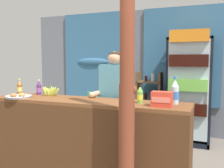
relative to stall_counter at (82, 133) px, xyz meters
The scene contains 15 objects.
ground_plane 1.00m from the stall_counter, 97.85° to the left, with size 7.16×7.16×0.00m, color slate.
back_wall_curtained 2.59m from the stall_counter, 92.27° to the left, with size 4.65×0.22×2.51m.
stall_counter is the anchor object (origin of this frame).
timber_post 0.98m from the stall_counter, 26.26° to the right, with size 0.18×0.16×2.50m.
drink_fridge 2.32m from the stall_counter, 61.55° to the left, with size 0.75×0.73×1.98m.
bottle_shelf_rack 2.13m from the stall_counter, 81.17° to the left, with size 0.48×0.28×1.25m.
plastic_lawn_chair 1.75m from the stall_counter, 115.97° to the left, with size 0.62×0.62×0.86m.
shopkeeper 0.72m from the stall_counter, 69.00° to the left, with size 0.51×0.42×1.61m.
soda_bottle_water 1.22m from the stall_counter, 11.69° to the left, with size 0.09×0.09×0.32m.
soda_bottle_iced_tea 1.28m from the stall_counter, 168.45° to the left, with size 0.07×0.07×0.23m.
soda_bottle_lime_soda 0.86m from the stall_counter, 10.07° to the left, with size 0.07×0.07×0.22m.
soda_bottle_grape_soda 1.03m from the stall_counter, 160.83° to the left, with size 0.07×0.07×0.22m.
snack_box_crackers 1.08m from the stall_counter, ahead, with size 0.22×0.13×0.16m.
pastry_tray 1.01m from the stall_counter, behind, with size 0.34×0.34×0.07m.
banana_bunch 0.80m from the stall_counter, 159.07° to the left, with size 0.27×0.06×0.16m.
Camera 1 is at (1.58, -2.37, 1.49)m, focal length 40.72 mm.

